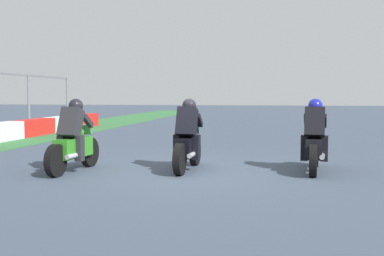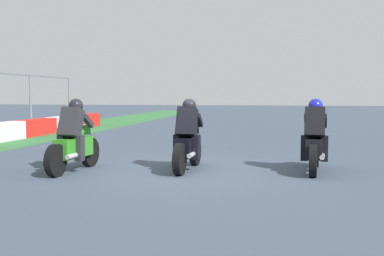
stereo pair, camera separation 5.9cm
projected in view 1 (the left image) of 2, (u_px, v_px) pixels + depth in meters
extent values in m
plane|color=#3B4758|center=(192.00, 171.00, 9.92)|extent=(120.00, 120.00, 0.00)
cube|color=red|center=(34.00, 128.00, 18.36)|extent=(2.39, 0.60, 0.64)
cube|color=silver|center=(62.00, 124.00, 20.76)|extent=(2.39, 0.60, 0.64)
cube|color=red|center=(84.00, 121.00, 23.15)|extent=(2.39, 0.60, 0.64)
cylinder|color=slate|center=(29.00, 102.00, 21.28)|extent=(0.10, 0.10, 2.49)
cylinder|color=slate|center=(67.00, 101.00, 25.23)|extent=(0.10, 0.10, 2.49)
cylinder|color=black|center=(315.00, 152.00, 10.54)|extent=(0.65, 0.21, 0.64)
cylinder|color=black|center=(313.00, 161.00, 9.19)|extent=(0.65, 0.21, 0.64)
cube|color=black|center=(314.00, 147.00, 9.85)|extent=(1.13, 0.44, 0.40)
ellipsoid|color=black|center=(315.00, 133.00, 9.93)|extent=(0.51, 0.35, 0.24)
cube|color=red|center=(314.00, 149.00, 9.36)|extent=(0.08, 0.17, 0.08)
cylinder|color=#A5A5AD|center=(322.00, 156.00, 9.48)|extent=(0.43, 0.14, 0.10)
cube|color=black|center=(315.00, 123.00, 9.72)|extent=(0.52, 0.45, 0.66)
sphere|color=#1A1EA0|center=(315.00, 106.00, 9.91)|extent=(0.33, 0.33, 0.30)
cube|color=gray|center=(315.00, 129.00, 10.31)|extent=(0.18, 0.28, 0.23)
cube|color=black|center=(304.00, 148.00, 9.79)|extent=(0.19, 0.16, 0.52)
cube|color=black|center=(324.00, 148.00, 9.68)|extent=(0.19, 0.16, 0.52)
cube|color=black|center=(307.00, 121.00, 10.13)|extent=(0.39, 0.14, 0.31)
cube|color=black|center=(324.00, 121.00, 10.03)|extent=(0.39, 0.14, 0.31)
cylinder|color=black|center=(195.00, 151.00, 10.74)|extent=(0.65, 0.17, 0.64)
cylinder|color=black|center=(180.00, 159.00, 9.38)|extent=(0.65, 0.17, 0.64)
cube|color=black|center=(188.00, 146.00, 10.05)|extent=(1.12, 0.38, 0.40)
ellipsoid|color=black|center=(189.00, 132.00, 10.12)|extent=(0.50, 0.33, 0.24)
cube|color=red|center=(182.00, 148.00, 9.55)|extent=(0.07, 0.16, 0.08)
cylinder|color=#A5A5AD|center=(192.00, 155.00, 9.68)|extent=(0.42, 0.12, 0.10)
cube|color=black|center=(187.00, 122.00, 9.91)|extent=(0.50, 0.43, 0.66)
sphere|color=black|center=(189.00, 106.00, 10.10)|extent=(0.32, 0.32, 0.30)
cube|color=#446858|center=(193.00, 129.00, 10.51)|extent=(0.17, 0.27, 0.23)
cube|color=black|center=(177.00, 147.00, 9.97)|extent=(0.19, 0.15, 0.52)
cube|color=black|center=(196.00, 147.00, 9.89)|extent=(0.19, 0.15, 0.52)
cube|color=black|center=(183.00, 120.00, 10.32)|extent=(0.39, 0.12, 0.31)
cube|color=black|center=(199.00, 120.00, 10.24)|extent=(0.39, 0.12, 0.31)
cylinder|color=black|center=(90.00, 152.00, 10.54)|extent=(0.65, 0.20, 0.64)
cylinder|color=black|center=(56.00, 161.00, 9.19)|extent=(0.65, 0.20, 0.64)
cube|color=#2E801F|center=(74.00, 147.00, 9.85)|extent=(1.12, 0.42, 0.40)
ellipsoid|color=#2E801F|center=(76.00, 133.00, 9.93)|extent=(0.51, 0.34, 0.24)
cube|color=red|center=(61.00, 149.00, 9.36)|extent=(0.07, 0.16, 0.08)
cylinder|color=#A5A5AD|center=(72.00, 156.00, 9.48)|extent=(0.43, 0.14, 0.10)
cube|color=#252529|center=(71.00, 123.00, 9.72)|extent=(0.52, 0.44, 0.66)
sphere|color=black|center=(76.00, 106.00, 9.91)|extent=(0.33, 0.33, 0.30)
cube|color=#4B8B57|center=(85.00, 129.00, 10.31)|extent=(0.18, 0.27, 0.23)
cube|color=#252529|center=(62.00, 148.00, 9.79)|extent=(0.19, 0.16, 0.52)
cube|color=#252529|center=(80.00, 148.00, 9.68)|extent=(0.19, 0.16, 0.52)
cube|color=#252529|center=(72.00, 121.00, 10.13)|extent=(0.39, 0.14, 0.31)
cube|color=#252529|center=(88.00, 121.00, 10.04)|extent=(0.39, 0.14, 0.31)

